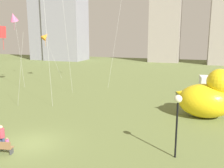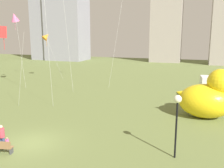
{
  "view_description": "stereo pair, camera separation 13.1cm",
  "coord_description": "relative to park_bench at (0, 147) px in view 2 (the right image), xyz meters",
  "views": [
    {
      "loc": [
        10.88,
        -13.96,
        7.69
      ],
      "look_at": [
        4.76,
        4.19,
        3.91
      ],
      "focal_mm": 39.61,
      "sensor_mm": 36.0,
      "label": 1
    },
    {
      "loc": [
        11.01,
        -13.92,
        7.69
      ],
      "look_at": [
        4.76,
        4.19,
        3.91
      ],
      "focal_mm": 39.61,
      "sensor_mm": 36.0,
      "label": 2
    }
  ],
  "objects": [
    {
      "name": "ground_plane",
      "position": [
        0.95,
        1.99,
        -0.48
      ],
      "size": [
        140.0,
        140.0,
        0.0
      ],
      "primitive_type": "plane",
      "color": "olive"
    },
    {
      "name": "person_child",
      "position": [
        0.2,
        0.46,
        0.06
      ],
      "size": [
        0.24,
        0.24,
        0.98
      ],
      "color": "silver",
      "rests_on": "ground"
    },
    {
      "name": "box_truck",
      "position": [
        15.17,
        19.61,
        0.96
      ],
      "size": [
        5.78,
        2.9,
        2.85
      ],
      "color": "white",
      "rests_on": "ground"
    },
    {
      "name": "giant_inflatable_duck",
      "position": [
        13.15,
        12.28,
        1.53
      ],
      "size": [
        5.69,
        3.65,
        4.72
      ],
      "color": "yellow",
      "rests_on": "ground"
    },
    {
      "name": "kite_orange",
      "position": [
        -12.94,
        25.41,
        7.04
      ],
      "size": [
        3.06,
        3.52,
        8.31
      ],
      "color": "silver",
      "rests_on": "ground"
    },
    {
      "name": "park_bench",
      "position": [
        0.0,
        0.0,
        0.0
      ],
      "size": [
        1.71,
        0.8,
        0.9
      ],
      "color": "olive",
      "rests_on": "ground"
    },
    {
      "name": "lamppost",
      "position": [
        10.99,
        3.2,
        2.79
      ],
      "size": [
        0.5,
        0.5,
        4.12
      ],
      "color": "black",
      "rests_on": "ground"
    },
    {
      "name": "person_adult",
      "position": [
        -0.36,
        0.61,
        0.47
      ],
      "size": [
        0.42,
        0.42,
        1.72
      ],
      "color": "#38476B",
      "rests_on": "ground"
    },
    {
      "name": "city_skyline",
      "position": [
        -5.43,
        59.51,
        16.56
      ],
      "size": [
        75.84,
        11.92,
        41.46
      ],
      "color": "gray",
      "rests_on": "ground"
    },
    {
      "name": "kite_pink",
      "position": [
        -12.57,
        17.34,
        9.7
      ],
      "size": [
        1.37,
        1.64,
        10.91
      ],
      "color": "silver",
      "rests_on": "ground"
    },
    {
      "name": "kite_red",
      "position": [
        -6.01,
        7.77,
        7.5
      ],
      "size": [
        2.56,
        2.45,
        8.61
      ],
      "color": "silver",
      "rests_on": "ground"
    }
  ]
}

